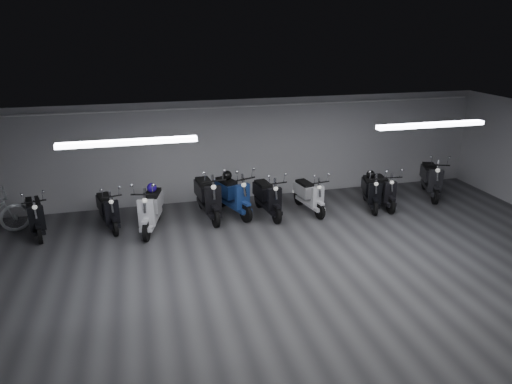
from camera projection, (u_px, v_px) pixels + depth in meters
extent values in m
cube|color=#39393C|center=(304.00, 286.00, 8.81)|extent=(14.00, 10.00, 0.01)
cube|color=slate|center=(310.00, 142.00, 7.85)|extent=(14.00, 10.00, 0.01)
cube|color=#A7A7AA|center=(245.00, 150.00, 12.89)|extent=(14.00, 0.01, 2.80)
cube|color=white|center=(128.00, 142.00, 8.09)|extent=(2.40, 0.18, 0.08)
cube|color=white|center=(431.00, 125.00, 9.48)|extent=(2.40, 0.18, 0.08)
cylinder|color=white|center=(245.00, 106.00, 12.40)|extent=(13.60, 0.05, 0.05)
sphere|color=black|center=(227.00, 175.00, 12.02)|extent=(0.25, 0.25, 0.25)
sphere|color=#220C89|center=(152.00, 188.00, 11.15)|extent=(0.23, 0.23, 0.23)
sphere|color=black|center=(371.00, 174.00, 12.51)|extent=(0.23, 0.23, 0.23)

